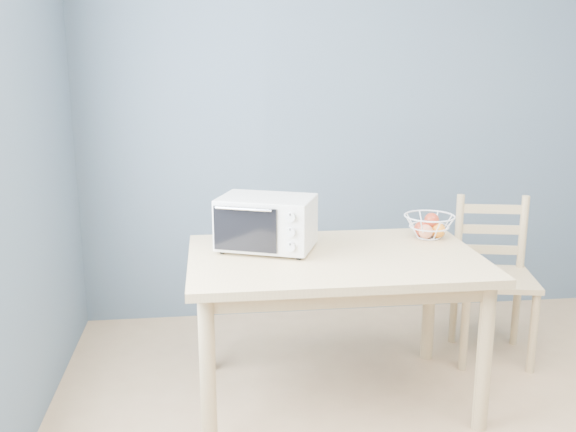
{
  "coord_description": "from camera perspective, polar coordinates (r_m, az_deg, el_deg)",
  "views": [
    {
      "loc": [
        -1.18,
        -1.8,
        1.66
      ],
      "look_at": [
        -0.81,
        1.18,
        0.93
      ],
      "focal_mm": 40.0,
      "sensor_mm": 36.0,
      "label": 1
    }
  ],
  "objects": [
    {
      "name": "dining_table",
      "position": [
        3.13,
        4.16,
        -5.26
      ],
      "size": [
        1.4,
        0.9,
        0.75
      ],
      "color": "tan",
      "rests_on": "ground"
    },
    {
      "name": "toaster_oven",
      "position": [
        3.15,
        -2.25,
        -0.53
      ],
      "size": [
        0.53,
        0.45,
        0.27
      ],
      "rotation": [
        0.0,
        0.0,
        -0.37
      ],
      "color": "silver",
      "rests_on": "dining_table"
    },
    {
      "name": "fruit_basket",
      "position": [
        3.45,
        12.41,
        -0.87
      ],
      "size": [
        0.29,
        0.29,
        0.14
      ],
      "rotation": [
        0.0,
        0.0,
        0.1
      ],
      "color": "white",
      "rests_on": "dining_table"
    },
    {
      "name": "dining_chair",
      "position": [
        3.84,
        17.74,
        -5.42
      ],
      "size": [
        0.51,
        0.51,
        0.91
      ],
      "rotation": [
        0.0,
        0.0,
        -0.22
      ],
      "color": "tan",
      "rests_on": "ground"
    }
  ]
}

